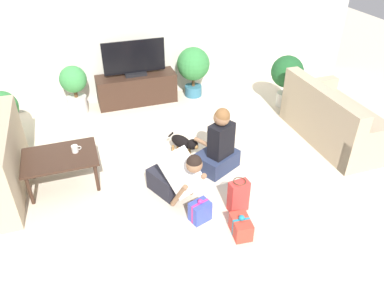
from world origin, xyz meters
TOP-DOWN VIEW (x-y plane):
  - ground_plane at (0.00, 0.00)m, footprint 16.00×16.00m
  - wall_back at (0.00, 2.63)m, footprint 8.40×0.06m
  - sofa_right at (2.39, 0.21)m, footprint 0.92×1.71m
  - coffee_table at (-1.50, 0.36)m, footprint 0.89×0.64m
  - tv_console at (-0.16, 2.34)m, footprint 1.37×0.43m
  - tv at (-0.16, 2.34)m, footprint 1.05×0.20m
  - potted_plant_corner_right at (2.24, 1.41)m, footprint 0.54×0.54m
  - potted_plant_back_right at (0.87, 2.29)m, footprint 0.58×0.58m
  - potted_plant_corner_left at (-2.24, 1.74)m, footprint 0.48×0.48m
  - potted_plant_back_left at (-1.19, 2.29)m, footprint 0.44×0.44m
  - person_kneeling at (-0.23, -0.36)m, footprint 0.61×0.83m
  - person_sitting at (0.47, 0.05)m, footprint 0.65×0.61m
  - dog at (0.13, 0.49)m, footprint 0.34×0.49m
  - gift_box_a at (0.26, -1.13)m, footprint 0.21×0.30m
  - gift_box_b at (-0.08, -0.78)m, footprint 0.26×0.22m
  - gift_bag_a at (0.39, -0.77)m, footprint 0.24×0.16m
  - mug at (-1.31, 0.39)m, footprint 0.12×0.08m

SIDE VIEW (x-z plane):
  - ground_plane at x=0.00m, z-range 0.00..0.00m
  - gift_box_a at x=0.26m, z-range -0.03..0.24m
  - gift_box_b at x=-0.08m, z-range -0.02..0.27m
  - gift_bag_a at x=0.39m, z-range -0.01..0.42m
  - dog at x=0.13m, z-range 0.05..0.37m
  - tv_console at x=-0.16m, z-range 0.00..0.52m
  - sofa_right at x=2.39m, z-range -0.13..0.73m
  - person_kneeling at x=-0.23m, z-range -0.05..0.73m
  - person_sitting at x=0.47m, z-range -0.12..0.80m
  - coffee_table at x=-1.50m, z-range 0.17..0.60m
  - potted_plant_back_left at x=-1.19m, z-range 0.07..0.89m
  - mug at x=-1.31m, z-range 0.43..0.52m
  - potted_plant_corner_left at x=-2.24m, z-range 0.12..0.90m
  - potted_plant_back_right at x=0.87m, z-range 0.12..1.02m
  - potted_plant_corner_right at x=2.24m, z-range 0.14..1.04m
  - tv at x=-0.16m, z-range 0.48..1.09m
  - wall_back at x=0.00m, z-range 0.00..2.60m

